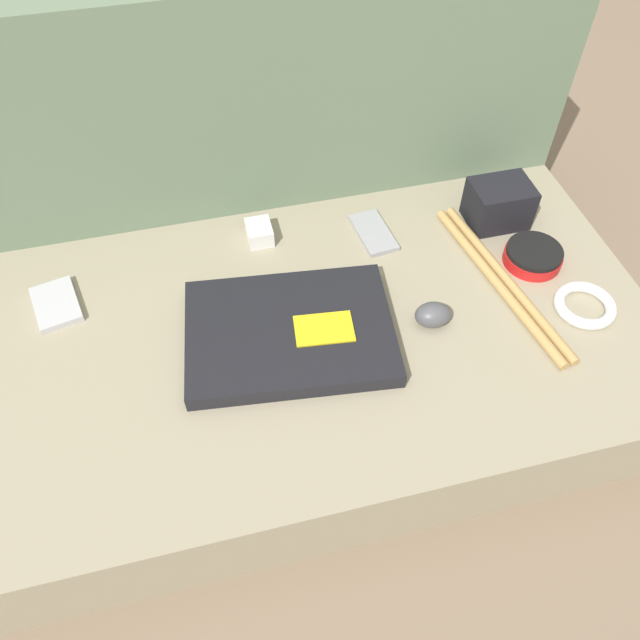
% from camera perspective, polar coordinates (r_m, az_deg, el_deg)
% --- Properties ---
extents(ground_plane, '(8.00, 8.00, 0.00)m').
position_cam_1_polar(ground_plane, '(1.11, 0.00, -5.35)').
color(ground_plane, '#7A6651').
extents(couch_seat, '(1.09, 0.60, 0.14)m').
position_cam_1_polar(couch_seat, '(1.05, 0.00, -3.17)').
color(couch_seat, gray).
rests_on(couch_seat, ground_plane).
extents(couch_backrest, '(1.09, 0.20, 0.54)m').
position_cam_1_polar(couch_backrest, '(1.20, -4.82, 17.82)').
color(couch_backrest, '#60755B').
rests_on(couch_backrest, ground_plane).
extents(laptop, '(0.34, 0.26, 0.03)m').
position_cam_1_polar(laptop, '(0.97, -2.77, -1.12)').
color(laptop, black).
rests_on(laptop, couch_seat).
extents(computer_mouse, '(0.06, 0.05, 0.04)m').
position_cam_1_polar(computer_mouse, '(1.00, 10.29, 0.47)').
color(computer_mouse, '#4C4C51').
rests_on(computer_mouse, couch_seat).
extents(speaker_puck, '(0.10, 0.10, 0.03)m').
position_cam_1_polar(speaker_puck, '(1.14, 18.91, 5.57)').
color(speaker_puck, red).
rests_on(speaker_puck, couch_seat).
extents(phone_silver, '(0.07, 0.11, 0.01)m').
position_cam_1_polar(phone_silver, '(1.14, 4.90, 7.96)').
color(phone_silver, '#99999E').
rests_on(phone_silver, couch_seat).
extents(phone_black, '(0.09, 0.11, 0.01)m').
position_cam_1_polar(phone_black, '(1.10, -22.98, 1.33)').
color(phone_black, '#B7B7BC').
rests_on(phone_black, couch_seat).
extents(camera_pouch, '(0.11, 0.08, 0.08)m').
position_cam_1_polar(camera_pouch, '(1.19, 16.02, 10.19)').
color(camera_pouch, black).
rests_on(camera_pouch, couch_seat).
extents(charger_brick, '(0.04, 0.05, 0.03)m').
position_cam_1_polar(charger_brick, '(1.13, -5.56, 7.97)').
color(charger_brick, silver).
rests_on(charger_brick, couch_seat).
extents(cable_coil, '(0.10, 0.10, 0.02)m').
position_cam_1_polar(cable_coil, '(1.10, 23.06, 1.27)').
color(cable_coil, white).
rests_on(cable_coil, couch_seat).
extents(drumstick_pair, '(0.09, 0.38, 0.02)m').
position_cam_1_polar(drumstick_pair, '(1.09, 16.24, 3.47)').
color(drumstick_pair, tan).
rests_on(drumstick_pair, couch_seat).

